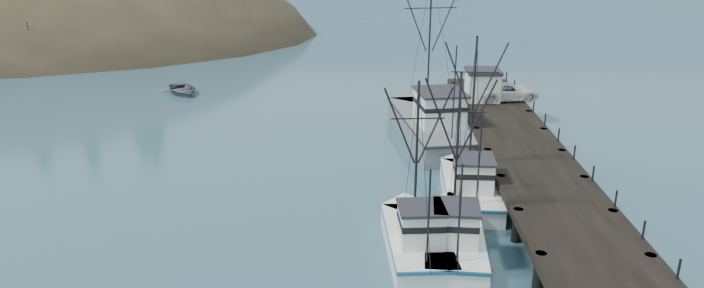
% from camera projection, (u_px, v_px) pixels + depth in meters
% --- Properties ---
extents(pier, '(6.00, 44.00, 2.00)m').
position_uv_depth(pier, '(524.00, 154.00, 44.30)').
color(pier, black).
rests_on(pier, ground).
extents(moored_sailboats, '(18.14, 20.17, 6.35)m').
position_uv_depth(moored_sailboats, '(93.00, 55.00, 85.62)').
color(moored_sailboats, white).
rests_on(moored_sailboats, ground).
extents(trawler_near, '(3.83, 9.86, 10.16)m').
position_uv_depth(trawler_near, '(453.00, 237.00, 34.22)').
color(trawler_near, white).
rests_on(trawler_near, ground).
extents(trawler_mid, '(3.89, 9.60, 9.72)m').
position_uv_depth(trawler_mid, '(416.00, 238.00, 34.12)').
color(trawler_mid, white).
rests_on(trawler_mid, ground).
extents(trawler_far, '(3.76, 10.48, 10.83)m').
position_uv_depth(trawler_far, '(470.00, 186.00, 41.00)').
color(trawler_far, white).
rests_on(trawler_far, ground).
extents(work_vessel, '(7.35, 16.85, 13.86)m').
position_uv_depth(work_vessel, '(431.00, 123.00, 52.82)').
color(work_vessel, slate).
rests_on(work_vessel, ground).
extents(pier_shed, '(3.00, 3.20, 2.80)m').
position_uv_depth(pier_shed, '(482.00, 84.00, 56.64)').
color(pier_shed, silver).
rests_on(pier_shed, pier).
extents(pickup_truck, '(6.05, 3.57, 1.58)m').
position_uv_depth(pickup_truck, '(508.00, 91.00, 56.73)').
color(pickup_truck, white).
rests_on(pickup_truck, pier).
extents(motorboat, '(6.19, 6.69, 1.13)m').
position_uv_depth(motorboat, '(182.00, 93.00, 67.32)').
color(motorboat, '#595E63').
rests_on(motorboat, ground).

